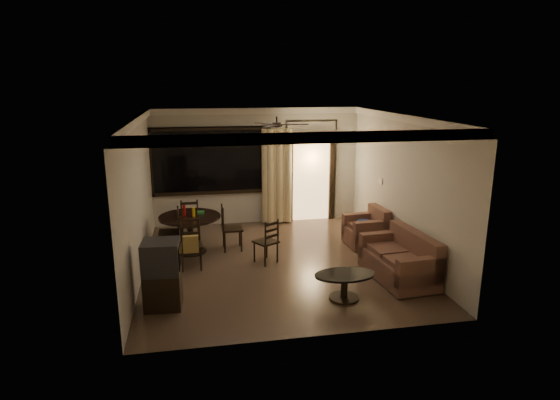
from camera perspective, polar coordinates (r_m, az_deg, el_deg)
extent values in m
plane|color=#7F6651|center=(9.13, -0.38, -7.63)|extent=(5.50, 5.50, 0.00)
plane|color=beige|center=(11.37, -2.83, 4.10)|extent=(5.00, 0.00, 5.00)
plane|color=beige|center=(6.13, 4.14, -4.93)|extent=(5.00, 0.00, 5.00)
plane|color=beige|center=(8.64, -16.94, 0.20)|extent=(0.00, 5.50, 5.50)
plane|color=beige|center=(9.46, 14.69, 1.55)|extent=(0.00, 5.50, 5.50)
plane|color=white|center=(8.49, -0.41, 10.17)|extent=(5.50, 5.50, 0.00)
cube|color=black|center=(11.22, -8.41, 4.73)|extent=(2.70, 0.04, 1.45)
cylinder|color=black|center=(11.03, -8.02, 8.80)|extent=(3.20, 0.03, 0.03)
cube|color=#FFC684|center=(11.65, 3.82, 2.57)|extent=(0.91, 0.03, 2.08)
cube|color=white|center=(10.41, 12.17, 2.28)|extent=(0.02, 0.18, 0.12)
cylinder|color=black|center=(8.50, -0.41, 9.77)|extent=(0.03, 0.03, 0.12)
cylinder|color=black|center=(8.51, -0.41, 9.16)|extent=(0.16, 0.16, 0.08)
cylinder|color=black|center=(9.61, -10.95, -2.03)|extent=(1.24, 1.24, 0.04)
cylinder|color=black|center=(9.72, -10.85, -4.13)|extent=(0.12, 0.12, 0.72)
cylinder|color=black|center=(9.84, -10.75, -6.16)|extent=(0.62, 0.62, 0.03)
cylinder|color=maroon|center=(9.62, -11.61, -1.23)|extent=(0.06, 0.06, 0.22)
cylinder|color=gold|center=(9.53, -10.49, -1.46)|extent=(0.06, 0.06, 0.18)
cube|color=#288633|center=(9.72, -9.63, -1.51)|extent=(0.14, 0.10, 0.05)
cube|color=black|center=(9.70, -13.35, -3.88)|extent=(0.42, 0.42, 0.04)
cube|color=black|center=(9.73, -5.85, -3.50)|extent=(0.42, 0.42, 0.04)
cube|color=black|center=(8.89, -10.81, -5.43)|extent=(0.42, 0.42, 0.04)
cube|color=tan|center=(8.64, -10.82, -5.31)|extent=(0.28, 0.08, 0.32)
cube|color=black|center=(10.46, -10.92, -2.41)|extent=(0.42, 0.42, 0.04)
cube|color=black|center=(7.58, -14.05, -10.54)|extent=(0.59, 0.54, 0.57)
cube|color=black|center=(7.38, -14.30, -6.76)|extent=(0.59, 0.54, 0.50)
cube|color=black|center=(7.34, -12.10, -6.73)|extent=(0.04, 0.40, 0.34)
cube|color=#3F251D|center=(8.61, 14.18, -7.99)|extent=(0.95, 1.61, 0.39)
cube|color=#3F251D|center=(8.65, 16.14, -5.74)|extent=(0.33, 1.56, 0.63)
cube|color=#3F251D|center=(7.99, 16.69, -8.43)|extent=(0.83, 0.24, 0.48)
cube|color=#3F251D|center=(9.10, 12.14, -5.32)|extent=(0.83, 0.24, 0.48)
cube|color=#3F251D|center=(8.50, 13.98, -6.64)|extent=(0.69, 1.40, 0.12)
cube|color=#3F251D|center=(10.17, 10.35, -4.32)|extent=(0.83, 0.83, 0.37)
cube|color=#3F251D|center=(10.20, 11.97, -2.54)|extent=(0.23, 0.80, 0.60)
cube|color=#3F251D|center=(9.85, 11.13, -3.85)|extent=(0.80, 0.21, 0.46)
cube|color=#3F251D|center=(10.38, 9.70, -2.82)|extent=(0.80, 0.21, 0.46)
cube|color=#3F251D|center=(10.09, 10.16, -3.20)|extent=(0.59, 0.64, 0.11)
ellipsoid|color=navy|center=(10.06, 10.19, -2.62)|extent=(0.33, 0.28, 0.10)
ellipsoid|color=black|center=(7.62, 7.89, -9.02)|extent=(0.98, 0.59, 0.03)
cylinder|color=black|center=(7.70, 7.84, -10.43)|extent=(0.11, 0.11, 0.39)
cylinder|color=black|center=(7.78, 7.79, -11.71)|extent=(0.48, 0.48, 0.03)
cube|color=black|center=(9.02, -1.75, -5.10)|extent=(0.54, 0.54, 0.04)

